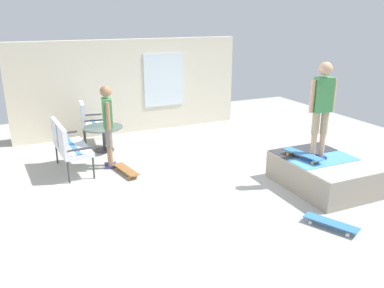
# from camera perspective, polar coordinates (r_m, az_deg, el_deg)

# --- Properties ---
(ground_plane) EXTENTS (12.00, 12.00, 0.10)m
(ground_plane) POSITION_cam_1_polar(r_m,az_deg,el_deg) (7.67, 3.07, -5.35)
(ground_plane) COLOR #A8A8A3
(house_facade) EXTENTS (0.23, 6.00, 2.43)m
(house_facade) POSITION_cam_1_polar(r_m,az_deg,el_deg) (10.55, -8.87, 8.22)
(house_facade) COLOR beige
(house_facade) RESTS_ON ground_plane
(skate_ramp) EXTENTS (1.73, 1.99, 0.53)m
(skate_ramp) POSITION_cam_1_polar(r_m,az_deg,el_deg) (7.58, 18.55, -4.03)
(skate_ramp) COLOR gray
(skate_ramp) RESTS_ON ground_plane
(patio_bench) EXTENTS (1.28, 0.63, 1.02)m
(patio_bench) POSITION_cam_1_polar(r_m,az_deg,el_deg) (8.14, -17.70, 0.20)
(patio_bench) COLOR #38383D
(patio_bench) RESTS_ON ground_plane
(patio_chair_near_house) EXTENTS (0.67, 0.61, 1.02)m
(patio_chair_near_house) POSITION_cam_1_polar(r_m,az_deg,el_deg) (9.85, -14.77, 3.52)
(patio_chair_near_house) COLOR #38383D
(patio_chair_near_house) RESTS_ON ground_plane
(patio_table) EXTENTS (0.90, 0.90, 0.57)m
(patio_table) POSITION_cam_1_polar(r_m,az_deg,el_deg) (9.27, -12.70, 1.44)
(patio_table) COLOR #38383D
(patio_table) RESTS_ON ground_plane
(person_watching) EXTENTS (0.48, 0.28, 1.70)m
(person_watching) POSITION_cam_1_polar(r_m,az_deg,el_deg) (8.09, -12.11, 3.35)
(person_watching) COLOR navy
(person_watching) RESTS_ON ground_plane
(person_skater) EXTENTS (0.29, 0.47, 1.73)m
(person_skater) POSITION_cam_1_polar(r_m,az_deg,el_deg) (7.24, 18.33, 5.61)
(person_skater) COLOR navy
(person_skater) RESTS_ON skate_ramp
(skateboard_by_bench) EXTENTS (0.82, 0.35, 0.10)m
(skateboard_by_bench) POSITION_cam_1_polar(r_m,az_deg,el_deg) (7.93, -9.51, -3.71)
(skateboard_by_bench) COLOR brown
(skateboard_by_bench) RESTS_ON ground_plane
(skateboard_spare) EXTENTS (0.81, 0.53, 0.10)m
(skateboard_spare) POSITION_cam_1_polar(r_m,az_deg,el_deg) (6.28, 19.47, -10.74)
(skateboard_spare) COLOR #3372B2
(skateboard_spare) RESTS_ON ground_plane
(skateboard_on_ramp) EXTENTS (0.82, 0.34, 0.10)m
(skateboard_on_ramp) POSITION_cam_1_polar(r_m,az_deg,el_deg) (7.37, 15.80, -1.46)
(skateboard_on_ramp) COLOR #3372B2
(skateboard_on_ramp) RESTS_ON skate_ramp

